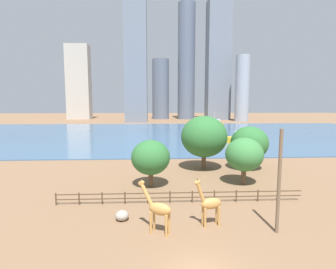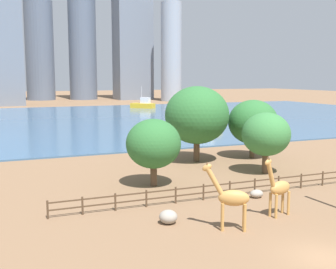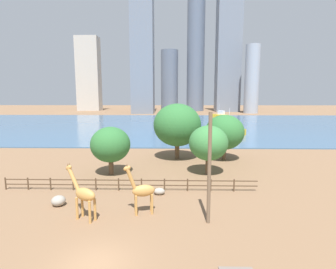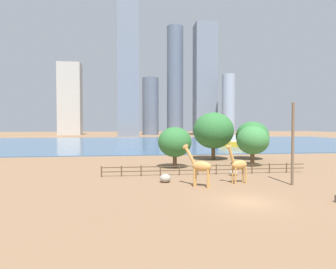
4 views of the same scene
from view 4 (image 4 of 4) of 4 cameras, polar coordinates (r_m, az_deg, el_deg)
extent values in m
plane|color=brown|center=(100.50, -1.87, -1.66)|extent=(400.00, 400.00, 0.00)
cube|color=#3D6084|center=(97.51, -1.71, -1.70)|extent=(180.00, 86.00, 0.20)
cylinder|color=#C18C47|center=(26.64, 5.73, -9.45)|extent=(0.28, 0.28, 1.77)
cylinder|color=#C18C47|center=(27.16, 6.04, -9.23)|extent=(0.28, 0.28, 1.77)
cylinder|color=#C18C47|center=(26.33, 8.66, -9.59)|extent=(0.28, 0.28, 1.77)
cylinder|color=#C18C47|center=(26.85, 8.91, -9.37)|extent=(0.28, 0.28, 1.77)
ellipsoid|color=#C18C47|center=(26.53, 7.34, -6.88)|extent=(2.10, 1.60, 1.03)
cylinder|color=#C18C47|center=(26.69, 4.80, -4.53)|extent=(1.25, 0.85, 1.86)
ellipsoid|color=#C18C47|center=(26.74, 3.81, -2.67)|extent=(0.82, 0.63, 0.67)
cone|color=brown|center=(26.65, 3.76, -2.05)|extent=(0.13, 0.13, 0.19)
cone|color=brown|center=(26.80, 3.86, -2.03)|extent=(0.13, 0.13, 0.19)
cylinder|color=#C18C47|center=(28.65, 14.47, -8.78)|extent=(0.24, 0.24, 1.69)
cylinder|color=#C18C47|center=(29.07, 13.88, -8.62)|extent=(0.24, 0.24, 1.69)
cylinder|color=#C18C47|center=(29.41, 16.58, -8.52)|extent=(0.24, 0.24, 1.69)
cylinder|color=#C18C47|center=(29.82, 15.97, -8.37)|extent=(0.24, 0.24, 1.69)
ellipsoid|color=#C18C47|center=(29.05, 15.26, -6.37)|extent=(1.99, 1.16, 0.98)
cylinder|color=#C18C47|center=(28.35, 13.63, -4.36)|extent=(0.93, 0.50, 1.86)
ellipsoid|color=#C18C47|center=(28.10, 13.13, -2.60)|extent=(0.75, 0.46, 0.57)
cone|color=brown|center=(28.02, 13.22, -2.03)|extent=(0.11, 0.11, 0.18)
cone|color=brown|center=(28.14, 13.05, -2.01)|extent=(0.11, 0.11, 0.18)
cylinder|color=brown|center=(29.87, 25.52, -1.86)|extent=(0.28, 0.28, 8.52)
ellipsoid|color=gray|center=(28.76, -0.60, -9.47)|extent=(1.21, 1.21, 0.91)
ellipsoid|color=gray|center=(33.65, 14.07, -8.10)|extent=(1.10, 0.86, 0.65)
cylinder|color=#4C3826|center=(32.66, -14.30, -7.82)|extent=(0.14, 0.14, 1.30)
cylinder|color=#4C3826|center=(32.44, -10.11, -7.86)|extent=(0.14, 0.14, 1.30)
cylinder|color=#4C3826|center=(32.39, -5.88, -7.85)|extent=(0.14, 0.14, 1.30)
cylinder|color=#4C3826|center=(32.52, -1.67, -7.80)|extent=(0.14, 0.14, 1.30)
cylinder|color=#4C3826|center=(32.82, 2.49, -7.72)|extent=(0.14, 0.14, 1.30)
cylinder|color=#4C3826|center=(33.28, 6.55, -7.59)|extent=(0.14, 0.14, 1.30)
cylinder|color=#4C3826|center=(33.91, 10.47, -7.44)|extent=(0.14, 0.14, 1.30)
cylinder|color=#4C3826|center=(34.68, 14.24, -7.26)|extent=(0.14, 0.14, 1.30)
cylinder|color=#4C3826|center=(35.60, 17.82, -7.05)|extent=(0.14, 0.14, 1.30)
cylinder|color=#4C3826|center=(36.64, 21.21, -6.84)|extent=(0.14, 0.14, 1.30)
cylinder|color=#4C3826|center=(37.81, 24.40, -6.61)|extent=(0.14, 0.14, 1.30)
cube|color=#4C3826|center=(33.50, 8.50, -6.75)|extent=(26.10, 0.08, 0.10)
cube|color=#4C3826|center=(33.58, 8.49, -7.63)|extent=(26.10, 0.08, 0.10)
cylinder|color=brown|center=(38.30, 1.49, -5.93)|extent=(0.59, 0.59, 1.84)
ellipsoid|color=#2D6B33|center=(38.02, 1.49, -1.65)|extent=(4.86, 4.86, 4.37)
cylinder|color=brown|center=(42.13, 17.90, -5.18)|extent=(0.61, 0.61, 2.04)
ellipsoid|color=#387A3D|center=(41.87, 17.94, -1.18)|extent=(4.81, 4.81, 4.33)
cylinder|color=brown|center=(48.21, 9.83, -4.02)|extent=(0.70, 0.70, 2.41)
ellipsoid|color=#2D6B33|center=(47.97, 9.86, 0.87)|extent=(7.26, 7.26, 6.53)
cylinder|color=brown|center=(50.33, 17.83, -4.10)|extent=(0.63, 0.63, 1.95)
ellipsoid|color=#2D6B33|center=(50.10, 17.86, -0.32)|extent=(5.85, 5.85, 5.27)
cube|color=gold|center=(77.26, 14.00, -2.06)|extent=(7.26, 6.82, 1.47)
cube|color=silver|center=(76.85, 14.65, -0.88)|extent=(3.15, 3.06, 1.76)
cylinder|color=silver|center=(77.23, 13.76, 0.39)|extent=(0.17, 0.17, 5.14)
cube|color=gold|center=(129.11, 8.26, -0.49)|extent=(7.00, 7.15, 1.47)
cube|color=silver|center=(128.58, 8.62, 0.22)|extent=(3.11, 3.14, 1.77)
cylinder|color=silver|center=(129.21, 8.13, 0.98)|extent=(0.17, 0.17, 5.15)
cube|color=slate|center=(186.97, 8.05, 11.68)|extent=(14.67, 12.49, 76.33)
cylinder|color=slate|center=(187.98, -3.83, 6.11)|extent=(11.57, 11.57, 40.34)
cube|color=#B7B2A8|center=(194.66, -20.55, 7.22)|extent=(15.16, 9.46, 49.59)
cylinder|color=#939EAD|center=(171.02, 13.00, 6.22)|extent=(8.21, 8.21, 38.70)
cylinder|color=slate|center=(189.97, 1.55, 11.54)|extent=(11.57, 11.57, 76.36)
cube|color=slate|center=(163.08, -8.61, 17.48)|extent=(12.32, 13.11, 100.34)
camera|label=1|loc=(9.20, 42.86, 29.74)|focal=28.00mm
camera|label=2|loc=(8.43, -72.47, 25.21)|focal=45.00mm
camera|label=3|loc=(15.12, 58.87, 14.47)|focal=28.00mm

